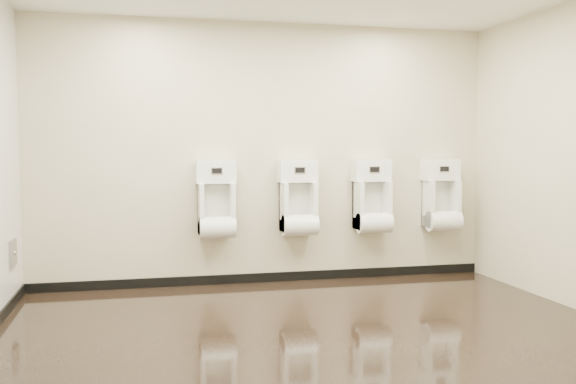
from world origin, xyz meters
name	(u,v)px	position (x,y,z in m)	size (l,w,h in m)	color
ground	(308,325)	(0.00, 0.00, 0.00)	(5.00, 3.50, 0.00)	black
back_wall	(266,154)	(0.00, 1.75, 1.40)	(5.00, 0.02, 2.80)	beige
front_wall	(391,160)	(0.00, -1.75, 1.40)	(5.00, 0.02, 2.80)	beige
right_wall	(576,155)	(2.50, 0.00, 1.40)	(0.02, 3.50, 2.80)	beige
skirting_back	(267,277)	(0.00, 1.74, 0.05)	(5.00, 0.02, 0.10)	black
access_panel	(13,253)	(-2.48, 1.20, 0.50)	(0.04, 0.25, 0.25)	#9E9EA3
urinal_0	(216,205)	(-0.56, 1.61, 0.87)	(0.42, 0.32, 0.79)	white
urinal_1	(299,203)	(0.33, 1.61, 0.87)	(0.42, 0.32, 0.79)	white
urinal_2	(372,202)	(1.17, 1.61, 0.87)	(0.42, 0.32, 0.79)	white
urinal_3	(441,200)	(2.00, 1.61, 0.87)	(0.42, 0.32, 0.79)	white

